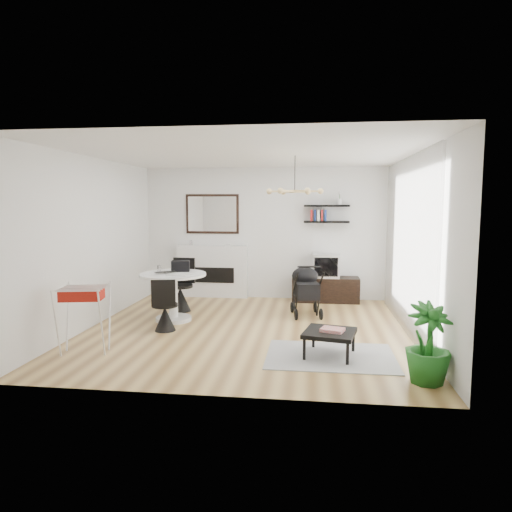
# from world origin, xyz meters

# --- Properties ---
(floor) EXTENTS (5.00, 5.00, 0.00)m
(floor) POSITION_xyz_m (0.00, 0.00, 0.00)
(floor) COLOR olive
(floor) RESTS_ON ground
(ceiling) EXTENTS (5.00, 5.00, 0.00)m
(ceiling) POSITION_xyz_m (0.00, 0.00, 2.70)
(ceiling) COLOR white
(ceiling) RESTS_ON wall_back
(wall_back) EXTENTS (5.00, 0.00, 5.00)m
(wall_back) POSITION_xyz_m (0.00, 2.50, 1.35)
(wall_back) COLOR white
(wall_back) RESTS_ON floor
(wall_left) EXTENTS (0.00, 5.00, 5.00)m
(wall_left) POSITION_xyz_m (-2.50, 0.00, 1.35)
(wall_left) COLOR white
(wall_left) RESTS_ON floor
(wall_right) EXTENTS (0.00, 5.00, 5.00)m
(wall_right) POSITION_xyz_m (2.50, 0.00, 1.35)
(wall_right) COLOR white
(wall_right) RESTS_ON floor
(sheer_curtain) EXTENTS (0.04, 3.60, 2.60)m
(sheer_curtain) POSITION_xyz_m (2.40, 0.20, 1.35)
(sheer_curtain) COLOR white
(sheer_curtain) RESTS_ON wall_right
(fireplace) EXTENTS (1.50, 0.17, 2.16)m
(fireplace) POSITION_xyz_m (-1.10, 2.42, 0.69)
(fireplace) COLOR white
(fireplace) RESTS_ON floor
(shelf_lower) EXTENTS (0.90, 0.25, 0.04)m
(shelf_lower) POSITION_xyz_m (1.26, 2.37, 1.60)
(shelf_lower) COLOR black
(shelf_lower) RESTS_ON wall_back
(shelf_upper) EXTENTS (0.90, 0.25, 0.04)m
(shelf_upper) POSITION_xyz_m (1.26, 2.37, 1.92)
(shelf_upper) COLOR black
(shelf_upper) RESTS_ON wall_back
(pendant_lamp) EXTENTS (0.90, 0.90, 0.10)m
(pendant_lamp) POSITION_xyz_m (0.70, 0.30, 2.15)
(pendant_lamp) COLOR #D9B871
(pendant_lamp) RESTS_ON ceiling
(tv_console) EXTENTS (1.33, 0.46, 0.50)m
(tv_console) POSITION_xyz_m (1.26, 2.26, 0.25)
(tv_console) COLOR black
(tv_console) RESTS_ON floor
(crt_tv) EXTENTS (0.54, 0.47, 0.47)m
(crt_tv) POSITION_xyz_m (1.26, 2.25, 0.73)
(crt_tv) COLOR silver
(crt_tv) RESTS_ON tv_console
(dining_table) EXTENTS (1.10, 1.10, 0.81)m
(dining_table) POSITION_xyz_m (-1.32, 0.40, 0.53)
(dining_table) COLOR white
(dining_table) RESTS_ON floor
(laptop) EXTENTS (0.42, 0.40, 0.03)m
(laptop) POSITION_xyz_m (-1.41, 0.34, 0.82)
(laptop) COLOR black
(laptop) RESTS_ON dining_table
(black_bag) EXTENTS (0.34, 0.24, 0.18)m
(black_bag) POSITION_xyz_m (-1.26, 0.64, 0.90)
(black_bag) COLOR black
(black_bag) RESTS_ON dining_table
(newspaper) EXTENTS (0.43, 0.38, 0.01)m
(newspaper) POSITION_xyz_m (-1.17, 0.29, 0.81)
(newspaper) COLOR silver
(newspaper) RESTS_ON dining_table
(drinking_glass) EXTENTS (0.06, 0.06, 0.11)m
(drinking_glass) POSITION_xyz_m (-1.61, 0.57, 0.86)
(drinking_glass) COLOR white
(drinking_glass) RESTS_ON dining_table
(chair_far) EXTENTS (0.46, 0.48, 0.96)m
(chair_far) POSITION_xyz_m (-1.40, 1.10, 0.30)
(chair_far) COLOR black
(chair_far) RESTS_ON floor
(chair_near) EXTENTS (0.42, 0.43, 0.83)m
(chair_near) POSITION_xyz_m (-1.26, -0.23, 0.26)
(chair_near) COLOR black
(chair_near) RESTS_ON floor
(drying_rack) EXTENTS (0.69, 0.66, 0.89)m
(drying_rack) POSITION_xyz_m (-1.97, -1.38, 0.47)
(drying_rack) COLOR white
(drying_rack) RESTS_ON floor
(stroller) EXTENTS (0.60, 0.82, 0.95)m
(stroller) POSITION_xyz_m (0.88, 1.07, 0.41)
(stroller) COLOR black
(stroller) RESTS_ON floor
(rug) EXTENTS (1.64, 1.18, 0.01)m
(rug) POSITION_xyz_m (1.24, -1.12, 0.01)
(rug) COLOR #A2A2A2
(rug) RESTS_ON floor
(coffee_table) EXTENTS (0.74, 0.74, 0.32)m
(coffee_table) POSITION_xyz_m (1.22, -1.11, 0.30)
(coffee_table) COLOR black
(coffee_table) RESTS_ON rug
(magazines) EXTENTS (0.34, 0.30, 0.04)m
(magazines) POSITION_xyz_m (1.26, -1.12, 0.35)
(magazines) COLOR #D13B34
(magazines) RESTS_ON coffee_table
(potted_plant) EXTENTS (0.64, 0.64, 0.89)m
(potted_plant) POSITION_xyz_m (2.25, -1.86, 0.44)
(potted_plant) COLOR #1C631C
(potted_plant) RESTS_ON floor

